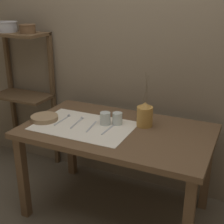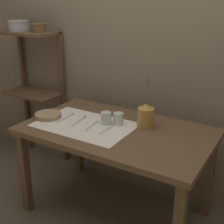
% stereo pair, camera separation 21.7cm
% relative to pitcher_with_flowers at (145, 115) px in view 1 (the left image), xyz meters
% --- Properties ---
extents(ground_plane, '(12.00, 12.00, 0.00)m').
position_rel_pitcher_with_flowers_xyz_m(ground_plane, '(-0.16, -0.13, -0.79)').
color(ground_plane, brown).
extents(stone_wall_back, '(7.00, 0.06, 2.40)m').
position_rel_pitcher_with_flowers_xyz_m(stone_wall_back, '(-0.16, 0.37, 0.41)').
color(stone_wall_back, '#7A6B56').
rests_on(stone_wall_back, ground_plane).
extents(wooden_table, '(1.33, 0.79, 0.70)m').
position_rel_pitcher_with_flowers_xyz_m(wooden_table, '(-0.16, -0.13, -0.17)').
color(wooden_table, brown).
rests_on(wooden_table, ground_plane).
extents(wooden_shelf_unit, '(0.54, 0.30, 1.28)m').
position_rel_pitcher_with_flowers_xyz_m(wooden_shelf_unit, '(-1.26, 0.21, 0.10)').
color(wooden_shelf_unit, brown).
rests_on(wooden_shelf_unit, ground_plane).
extents(linen_cloth, '(0.70, 0.46, 0.00)m').
position_rel_pitcher_with_flowers_xyz_m(linen_cloth, '(-0.39, -0.19, -0.08)').
color(linen_cloth, silver).
rests_on(linen_cloth, wooden_table).
extents(pitcher_with_flowers, '(0.11, 0.11, 0.40)m').
position_rel_pitcher_with_flowers_xyz_m(pitcher_with_flowers, '(0.00, 0.00, 0.00)').
color(pitcher_with_flowers, '#B7843D').
rests_on(pitcher_with_flowers, wooden_table).
extents(wooden_bowl, '(0.20, 0.20, 0.04)m').
position_rel_pitcher_with_flowers_xyz_m(wooden_bowl, '(-0.72, -0.22, -0.07)').
color(wooden_bowl, '#9E7F5B').
rests_on(wooden_bowl, wooden_table).
extents(glass_tumbler_near, '(0.08, 0.08, 0.09)m').
position_rel_pitcher_with_flowers_xyz_m(glass_tumbler_near, '(-0.26, -0.10, -0.04)').
color(glass_tumbler_near, silver).
rests_on(glass_tumbler_near, wooden_table).
extents(glass_tumbler_far, '(0.07, 0.07, 0.09)m').
position_rel_pitcher_with_flowers_xyz_m(glass_tumbler_far, '(-0.19, -0.06, -0.04)').
color(glass_tumbler_far, silver).
rests_on(glass_tumbler_far, wooden_table).
extents(spoon_outer, '(0.02, 0.21, 0.02)m').
position_rel_pitcher_with_flowers_xyz_m(spoon_outer, '(-0.59, -0.12, -0.08)').
color(spoon_outer, '#A8A8AD').
rests_on(spoon_outer, wooden_table).
extents(spoon_inner, '(0.04, 0.21, 0.02)m').
position_rel_pitcher_with_flowers_xyz_m(spoon_inner, '(-0.47, -0.12, -0.08)').
color(spoon_inner, '#A8A8AD').
rests_on(spoon_inner, wooden_table).
extents(knife_center, '(0.04, 0.20, 0.00)m').
position_rel_pitcher_with_flowers_xyz_m(knife_center, '(-0.33, -0.18, -0.08)').
color(knife_center, '#A8A8AD').
rests_on(knife_center, wooden_table).
extents(fork_outer, '(0.02, 0.20, 0.00)m').
position_rel_pitcher_with_flowers_xyz_m(fork_outer, '(-0.20, -0.18, -0.08)').
color(fork_outer, '#A8A8AD').
rests_on(fork_outer, wooden_table).
extents(metal_pot_large, '(0.20, 0.20, 0.09)m').
position_rel_pitcher_with_flowers_xyz_m(metal_pot_large, '(-1.36, 0.17, 0.54)').
color(metal_pot_large, '#A8A8AD').
rests_on(metal_pot_large, wooden_shelf_unit).
extents(metal_pot_small, '(0.14, 0.14, 0.07)m').
position_rel_pitcher_with_flowers_xyz_m(metal_pot_small, '(-1.12, 0.17, 0.53)').
color(metal_pot_small, brown).
rests_on(metal_pot_small, wooden_shelf_unit).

